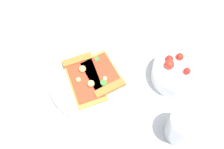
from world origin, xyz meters
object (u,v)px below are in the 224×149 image
plate (94,79)px  soda_glass (183,126)px  salad_bowl (177,72)px  paper_napkin (11,35)px  pizza_slice_far (103,76)px  pizza_slice_near (84,77)px

plate → soda_glass: (0.02, -0.26, 0.04)m
salad_bowl → paper_napkin: size_ratio=0.85×
pizza_slice_far → paper_napkin: 0.30m
plate → salad_bowl: size_ratio=1.84×
plate → paper_napkin: size_ratio=1.57×
pizza_slice_near → soda_glass: (0.03, -0.28, 0.03)m
pizza_slice_near → paper_napkin: bearing=94.5°
soda_glass → plate: bearing=94.0°
soda_glass → salad_bowl: bearing=36.2°
pizza_slice_near → pizza_slice_far: 0.05m
pizza_slice_far → pizza_slice_near: bearing=128.0°
pizza_slice_far → salad_bowl: 0.19m
salad_bowl → pizza_slice_near: bearing=129.3°
paper_napkin → soda_glass: bearing=-84.3°
soda_glass → pizza_slice_far: bearing=90.6°
plate → soda_glass: 0.26m
plate → pizza_slice_near: pizza_slice_near is taller
pizza_slice_near → paper_napkin: 0.26m
salad_bowl → paper_napkin: bearing=111.4°
pizza_slice_near → pizza_slice_far: bearing=-52.0°
plate → soda_glass: size_ratio=2.40×
pizza_slice_near → plate: bearing=-54.3°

